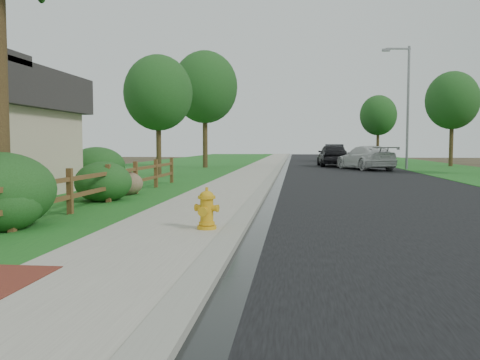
# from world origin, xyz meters

# --- Properties ---
(ground) EXTENTS (120.00, 120.00, 0.00)m
(ground) POSITION_xyz_m (0.00, 0.00, 0.00)
(ground) COLOR #312A1A
(road) EXTENTS (8.00, 90.00, 0.02)m
(road) POSITION_xyz_m (4.60, 35.00, 0.01)
(road) COLOR black
(road) RESTS_ON ground
(curb) EXTENTS (0.40, 90.00, 0.12)m
(curb) POSITION_xyz_m (0.40, 35.00, 0.06)
(curb) COLOR gray
(curb) RESTS_ON ground
(wet_gutter) EXTENTS (0.50, 90.00, 0.00)m
(wet_gutter) POSITION_xyz_m (0.75, 35.00, 0.02)
(wet_gutter) COLOR black
(wet_gutter) RESTS_ON road
(sidewalk) EXTENTS (2.20, 90.00, 0.10)m
(sidewalk) POSITION_xyz_m (-0.90, 35.00, 0.05)
(sidewalk) COLOR gray
(sidewalk) RESTS_ON ground
(grass_strip) EXTENTS (1.60, 90.00, 0.06)m
(grass_strip) POSITION_xyz_m (-2.80, 35.00, 0.03)
(grass_strip) COLOR #17521D
(grass_strip) RESTS_ON ground
(lawn_near) EXTENTS (9.00, 90.00, 0.04)m
(lawn_near) POSITION_xyz_m (-8.00, 35.00, 0.02)
(lawn_near) COLOR #17521D
(lawn_near) RESTS_ON ground
(verge_far) EXTENTS (6.00, 90.00, 0.04)m
(verge_far) POSITION_xyz_m (11.50, 35.00, 0.02)
(verge_far) COLOR #17521D
(verge_far) RESTS_ON ground
(ranch_fence) EXTENTS (0.12, 16.92, 1.10)m
(ranch_fence) POSITION_xyz_m (-3.60, 6.40, 0.62)
(ranch_fence) COLOR #473317
(ranch_fence) RESTS_ON ground
(fire_hydrant) EXTENTS (0.50, 0.41, 0.76)m
(fire_hydrant) POSITION_xyz_m (-0.10, 3.24, 0.45)
(fire_hydrant) COLOR gold
(fire_hydrant) RESTS_ON sidewalk
(white_suv) EXTENTS (3.75, 5.69, 1.53)m
(white_suv) POSITION_xyz_m (6.05, 27.77, 0.79)
(white_suv) COLOR silver
(white_suv) RESTS_ON road
(dark_car_mid) EXTENTS (2.19, 5.06, 1.70)m
(dark_car_mid) POSITION_xyz_m (4.27, 32.43, 0.87)
(dark_car_mid) COLOR black
(dark_car_mid) RESTS_ON road
(dark_car_far) EXTENTS (2.12, 5.12, 1.65)m
(dark_car_far) POSITION_xyz_m (5.28, 44.01, 0.84)
(dark_car_far) COLOR black
(dark_car_far) RESTS_ON road
(streetlight) EXTENTS (1.83, 0.41, 7.92)m
(streetlight) POSITION_xyz_m (8.55, 28.02, 4.49)
(streetlight) COLOR gray
(streetlight) RESTS_ON ground
(boulder) EXTENTS (1.47, 1.33, 0.80)m
(boulder) POSITION_xyz_m (-3.90, 9.76, 0.40)
(boulder) COLOR brown
(boulder) RESTS_ON ground
(shrub_a) EXTENTS (1.77, 1.77, 1.07)m
(shrub_a) POSITION_xyz_m (-3.90, 3.06, 0.53)
(shrub_a) COLOR #1D4418
(shrub_a) RESTS_ON ground
(shrub_c) EXTENTS (1.77, 1.77, 1.16)m
(shrub_c) POSITION_xyz_m (-3.90, 8.00, 0.58)
(shrub_c) COLOR #1D4418
(shrub_c) RESTS_ON ground
(shrub_d) EXTENTS (2.83, 2.83, 1.54)m
(shrub_d) POSITION_xyz_m (-6.50, 14.00, 0.77)
(shrub_d) COLOR #1D4418
(shrub_d) RESTS_ON ground
(tree_near_left) EXTENTS (3.48, 3.48, 6.17)m
(tree_near_left) POSITION_xyz_m (-5.42, 19.51, 4.24)
(tree_near_left) COLOR #332114
(tree_near_left) RESTS_ON ground
(tree_mid_left) EXTENTS (4.52, 4.52, 8.08)m
(tree_mid_left) POSITION_xyz_m (-4.72, 29.03, 5.57)
(tree_mid_left) COLOR #332114
(tree_mid_left) RESTS_ON ground
(tree_mid_right) EXTENTS (3.87, 3.87, 7.01)m
(tree_mid_right) POSITION_xyz_m (12.98, 33.23, 4.87)
(tree_mid_right) COLOR #332114
(tree_mid_right) RESTS_ON ground
(tree_far_right) EXTENTS (3.32, 3.32, 6.12)m
(tree_far_right) POSITION_xyz_m (9.00, 41.65, 4.28)
(tree_far_right) COLOR #332114
(tree_far_right) RESTS_ON ground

